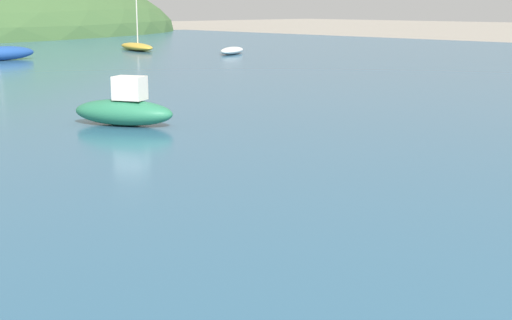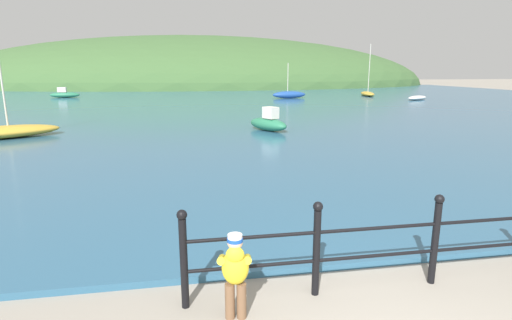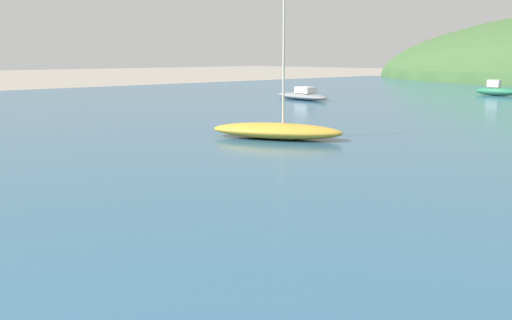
{
  "view_description": "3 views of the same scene",
  "coord_description": "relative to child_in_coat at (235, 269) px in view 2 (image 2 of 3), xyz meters",
  "views": [
    {
      "loc": [
        -6.63,
        1.53,
        2.59
      ],
      "look_at": [
        -1.38,
        7.09,
        0.92
      ],
      "focal_mm": 50.0,
      "sensor_mm": 36.0,
      "label": 1
    },
    {
      "loc": [
        -1.99,
        -2.78,
        2.73
      ],
      "look_at": [
        -0.74,
        4.29,
        1.1
      ],
      "focal_mm": 28.0,
      "sensor_mm": 36.0,
      "label": 2
    },
    {
      "loc": [
        3.71,
        1.15,
        2.65
      ],
      "look_at": [
        -2.6,
        7.14,
        1.11
      ],
      "focal_mm": 42.0,
      "sensor_mm": 36.0,
      "label": 3
    }
  ],
  "objects": [
    {
      "name": "boat_far_right",
      "position": [
        -7.56,
        12.97,
        -0.24
      ],
      "size": [
        4.31,
        3.18,
        5.01
      ],
      "color": "gold",
      "rests_on": "water"
    },
    {
      "name": "boat_red_dinghy",
      "position": [
        19.73,
        28.52,
        -0.32
      ],
      "size": [
        2.85,
        2.28,
        0.37
      ],
      "color": "silver",
      "rests_on": "water"
    },
    {
      "name": "boat_twin_mast",
      "position": [
        9.12,
        32.53,
        -0.17
      ],
      "size": [
        3.26,
        1.14,
        3.2
      ],
      "color": "#1E4793",
      "rests_on": "water"
    },
    {
      "name": "boat_white_sailboat",
      "position": [
        -11.75,
        36.9,
        -0.18
      ],
      "size": [
        2.69,
        0.91,
        0.98
      ],
      "color": "#287551",
      "rests_on": "water"
    },
    {
      "name": "boat_mid_harbor",
      "position": [
        17.89,
        34.59,
        -0.26
      ],
      "size": [
        2.15,
        4.39,
        5.09
      ],
      "color": "gold",
      "rests_on": "water"
    },
    {
      "name": "far_hillside",
      "position": [
        1.52,
        68.58,
        -0.6
      ],
      "size": [
        82.41,
        45.33,
        16.67
      ],
      "color": "#3D6033",
      "rests_on": "ground"
    },
    {
      "name": "water",
      "position": [
        1.52,
        30.81,
        -0.55
      ],
      "size": [
        80.0,
        60.0,
        0.1
      ],
      "primitive_type": "cube",
      "color": "#2D5B7A",
      "rests_on": "ground"
    },
    {
      "name": "iron_railing",
      "position": [
        1.83,
        0.31,
        0.04
      ],
      "size": [
        4.88,
        0.12,
        1.21
      ],
      "color": "black",
      "rests_on": "ground"
    },
    {
      "name": "child_in_coat",
      "position": [
        0.0,
        0.0,
        0.0
      ],
      "size": [
        0.42,
        0.4,
        1.0
      ],
      "color": "brown",
      "rests_on": "ground"
    },
    {
      "name": "boat_blue_hull",
      "position": [
        3.1,
        13.1,
        -0.16
      ],
      "size": [
        1.79,
        2.38,
        1.05
      ],
      "color": "#287551",
      "rests_on": "water"
    }
  ]
}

